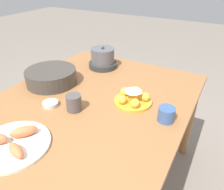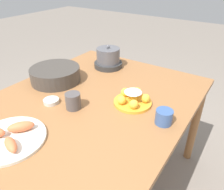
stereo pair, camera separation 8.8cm
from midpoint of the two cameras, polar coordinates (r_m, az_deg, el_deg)
ground_plane at (r=1.76m, az=-5.66°, el=-21.46°), size 12.00×12.00×0.00m
dining_table at (r=1.32m, az=-7.05°, el=-4.23°), size 1.33×1.08×0.72m
cake_plate at (r=1.23m, az=3.42°, el=-0.85°), size 0.21×0.21×0.08m
serving_bowl at (r=1.49m, az=-17.25°, el=4.72°), size 0.32×0.32×0.10m
sauce_bowl at (r=1.27m, az=-17.72°, el=-2.21°), size 0.09×0.09×0.02m
seafood_platter at (r=1.06m, az=-26.87°, el=-11.13°), size 0.32×0.32×0.07m
cup_near at (r=1.10m, az=11.79°, el=-5.01°), size 0.08×0.08×0.07m
cup_far at (r=1.18m, az=-12.06°, el=-2.03°), size 0.08×0.08×0.09m
warming_pot at (r=1.67m, az=-3.97°, el=9.40°), size 0.21×0.21×0.17m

